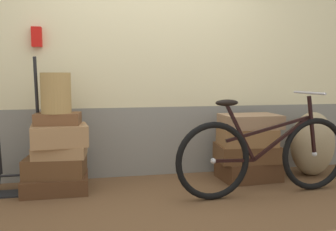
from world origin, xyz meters
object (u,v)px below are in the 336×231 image
suitcase_1 (56,166)px  burlap_sack (312,144)px  suitcase_7 (247,136)px  wicker_basket (56,93)px  suitcase_0 (56,183)px  suitcase_2 (60,151)px  suitcase_3 (60,135)px  suitcase_4 (58,119)px  suitcase_6 (246,153)px  luggage_trolley (19,162)px  bicycle (266,155)px  suitcase_8 (250,121)px  suitcase_5 (248,170)px

suitcase_1 → burlap_sack: (2.78, 0.00, 0.11)m
suitcase_1 → suitcase_7: 1.99m
suitcase_1 → wicker_basket: (0.03, -0.01, 0.71)m
suitcase_0 → wicker_basket: wicker_basket is taller
suitcase_1 → suitcase_2: 0.16m
suitcase_3 → suitcase_4: size_ratio=1.25×
suitcase_3 → suitcase_6: 1.96m
suitcase_1 → luggage_trolley: luggage_trolley is taller
wicker_basket → luggage_trolley: size_ratio=0.29×
wicker_basket → bicycle: (1.92, -0.51, -0.58)m
suitcase_2 → suitcase_4: (-0.01, 0.02, 0.31)m
suitcase_7 → suitcase_2: bearing=-173.9°
suitcase_0 → luggage_trolley: size_ratio=0.47×
wicker_basket → burlap_sack: bearing=0.3°
suitcase_4 → wicker_basket: bearing=-125.4°
burlap_sack → suitcase_8: bearing=-178.0°
suitcase_4 → suitcase_0: bearing=-158.6°
suitcase_2 → luggage_trolley: size_ratio=0.37×
suitcase_2 → wicker_basket: bearing=169.5°
suitcase_2 → luggage_trolley: (-0.40, 0.09, -0.11)m
suitcase_5 → suitcase_8: size_ratio=1.01×
suitcase_0 → wicker_basket: (0.03, -0.00, 0.88)m
suitcase_0 → suitcase_8: suitcase_8 is taller
suitcase_4 → suitcase_2: bearing=-50.7°
suitcase_7 → wicker_basket: bearing=-174.1°
wicker_basket → suitcase_7: bearing=0.1°
luggage_trolley → burlap_sack: (3.13, -0.07, 0.07)m
suitcase_4 → wicker_basket: size_ratio=1.08×
suitcase_3 → burlap_sack: (2.73, 0.04, -0.20)m
suitcase_5 → suitcase_8: (-0.00, -0.02, 0.54)m
suitcase_0 → wicker_basket: 0.88m
suitcase_2 → suitcase_4: bearing=128.6°
suitcase_3 → suitcase_7: size_ratio=0.91×
suitcase_4 → luggage_trolley: (-0.38, 0.07, -0.43)m
bicycle → burlap_sack: bearing=32.1°
bicycle → wicker_basket: bearing=165.1°
bicycle → suitcase_4: bearing=164.7°
suitcase_6 → suitcase_8: size_ratio=1.05×
suitcase_5 → luggage_trolley: bearing=174.3°
suitcase_2 → luggage_trolley: bearing=172.5°
suitcase_3 → bicycle: (1.90, -0.49, -0.18)m
suitcase_5 → wicker_basket: 2.16m
suitcase_0 → bicycle: 2.03m
burlap_sack → suitcase_0: bearing=-179.7°
suitcase_0 → suitcase_5: (2.01, 0.01, 0.02)m
suitcase_4 → suitcase_5: suitcase_4 is taller
suitcase_6 → suitcase_7: 0.18m
suitcase_4 → wicker_basket: 0.25m
suitcase_3 → burlap_sack: 2.74m
suitcase_7 → bicycle: bearing=-88.2°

